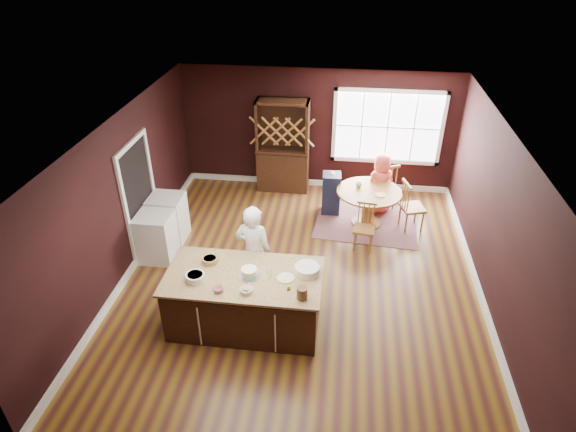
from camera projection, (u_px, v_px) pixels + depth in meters
The scene contains 28 objects.
room_shell at pixel (302, 211), 7.62m from camera, with size 7.00×7.00×7.00m.
window at pixel (388, 127), 10.32m from camera, with size 2.36×0.10×1.66m, color white, non-canonical shape.
doorway at pixel (140, 199), 8.61m from camera, with size 0.08×1.26×2.13m, color white, non-canonical shape.
kitchen_island at pixel (245, 301), 7.18m from camera, with size 2.28×1.19×0.92m.
dining_table at pixel (368, 200), 9.56m from camera, with size 1.28×1.28×0.75m.
baker at pixel (254, 252), 7.56m from camera, with size 0.61×0.40×1.66m, color silver.
layer_cake at pixel (249, 273), 6.88m from camera, with size 0.32×0.32×0.13m, color white, non-canonical shape.
bowl_blue at pixel (195, 277), 6.80m from camera, with size 0.27×0.27×0.11m, color white.
bowl_yellow at pixel (210, 260), 7.16m from camera, with size 0.23×0.23×0.09m, color #AE6A3A.
bowl_pink at pixel (218, 290), 6.61m from camera, with size 0.16×0.16×0.06m, color white.
bowl_olive at pixel (246, 291), 6.59m from camera, with size 0.18×0.18×0.07m, color beige.
drinking_glass at pixel (269, 274), 6.84m from camera, with size 0.07×0.07×0.14m, color silver.
dinner_plate at pixel (286, 278), 6.86m from camera, with size 0.25×0.25×0.02m, color #F5E6C9.
white_tub at pixel (307, 270), 6.94m from camera, with size 0.36×0.36×0.12m, color white.
stoneware_crock at pixel (302, 293), 6.46m from camera, with size 0.15×0.15×0.18m, color brown.
toy_figurine at pixel (289, 288), 6.63m from camera, with size 0.05×0.05×0.08m, color yellow, non-canonical shape.
rug at pixel (366, 223), 9.83m from camera, with size 2.02×1.56×0.01m, color brown.
chair_east at pixel (413, 205), 9.41m from camera, with size 0.44×0.42×1.05m, color brown, non-canonical shape.
chair_south at pixel (364, 227), 8.87m from camera, with size 0.38×0.36×0.91m, color brown, non-canonical shape.
chair_north at pixel (384, 184), 10.14m from camera, with size 0.45×0.43×1.07m, color brown, non-canonical shape.
seated_woman at pixel (381, 184), 9.92m from camera, with size 0.64×0.42×1.30m, color #ED584E.
high_chair at pixel (331, 192), 9.99m from camera, with size 0.37×0.37×0.92m, color #171F37, non-canonical shape.
toddler at pixel (332, 178), 9.79m from camera, with size 0.18×0.14×0.26m, color #8CA5BF, non-canonical shape.
table_plate at pixel (380, 195), 9.29m from camera, with size 0.21×0.21×0.02m, color beige.
table_cup at pixel (359, 185), 9.56m from camera, with size 0.12×0.12×0.10m, color beige.
hutch at pixel (283, 146), 10.58m from camera, with size 1.14×0.47×2.09m, color #32190E.
washer at pixel (156, 237), 8.61m from camera, with size 0.62×0.60×0.89m, color white.
dryer at pixel (168, 218), 9.15m from camera, with size 0.63×0.61×0.91m, color silver.
Camera 1 is at (0.60, -6.51, 5.28)m, focal length 30.00 mm.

